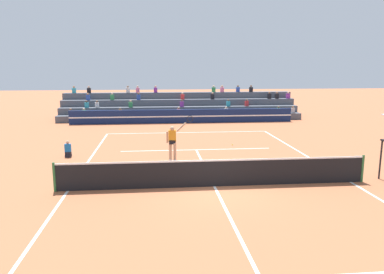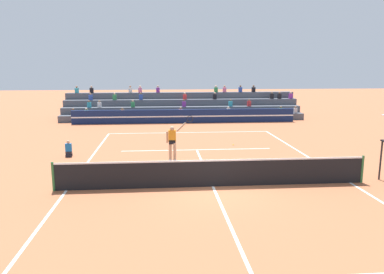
# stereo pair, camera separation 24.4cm
# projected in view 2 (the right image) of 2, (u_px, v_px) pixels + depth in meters

# --- Properties ---
(ground_plane) EXTENTS (120.00, 120.00, 0.00)m
(ground_plane) POSITION_uv_depth(u_px,v_px,m) (213.00, 187.00, 14.37)
(ground_plane) COLOR #AD603D
(court_lines) EXTENTS (11.10, 23.90, 0.01)m
(court_lines) POSITION_uv_depth(u_px,v_px,m) (213.00, 186.00, 14.37)
(court_lines) COLOR white
(court_lines) RESTS_ON ground
(tennis_net) EXTENTS (12.00, 0.10, 1.10)m
(tennis_net) POSITION_uv_depth(u_px,v_px,m) (213.00, 173.00, 14.27)
(tennis_net) COLOR #2D6B38
(tennis_net) RESTS_ON ground
(sponsor_banner_wall) EXTENTS (18.00, 0.26, 1.10)m
(sponsor_banner_wall) POSITION_uv_depth(u_px,v_px,m) (185.00, 116.00, 30.32)
(sponsor_banner_wall) COLOR navy
(sponsor_banner_wall) RESTS_ON ground
(bleacher_stand) EXTENTS (20.57, 3.80, 2.83)m
(bleacher_stand) POSITION_uv_depth(u_px,v_px,m) (182.00, 108.00, 33.37)
(bleacher_stand) COLOR #4C515B
(bleacher_stand) RESTS_ON ground
(ball_kid_courtside) EXTENTS (0.30, 0.36, 0.84)m
(ball_kid_courtside) POSITION_uv_depth(u_px,v_px,m) (69.00, 150.00, 19.09)
(ball_kid_courtside) COLOR black
(ball_kid_courtside) RESTS_ON ground
(tennis_player) EXTENTS (1.36, 0.36, 2.28)m
(tennis_player) POSITION_uv_depth(u_px,v_px,m) (173.00, 141.00, 18.09)
(tennis_player) COLOR tan
(tennis_player) RESTS_ON ground
(tennis_ball) EXTENTS (0.07, 0.07, 0.07)m
(tennis_ball) POSITION_uv_depth(u_px,v_px,m) (233.00, 145.00, 21.82)
(tennis_ball) COLOR #C6DB33
(tennis_ball) RESTS_ON ground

